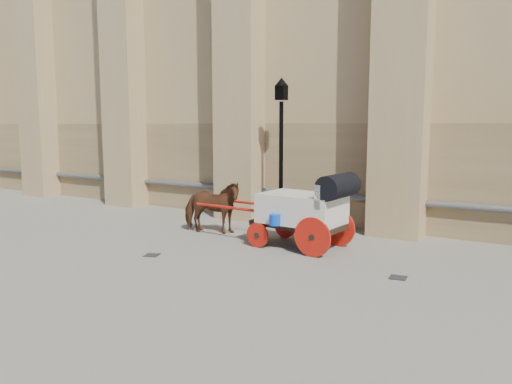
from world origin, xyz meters
The scene contains 6 objects.
ground centered at (0.00, 0.00, 0.00)m, with size 90.00×90.00×0.00m, color #6E695C.
horse centered at (-0.41, 1.29, 0.73)m, with size 0.79×1.72×1.46m, color brown.
carriage centered at (2.54, 1.12, 1.00)m, with size 4.29×1.55×1.85m.
street_lamp centered at (0.75, 3.13, 2.29)m, with size 0.40×0.40×4.29m.
drain_grate_near centered at (-0.17, -1.33, 0.01)m, with size 0.32×0.32×0.01m, color black.
drain_grate_far centered at (5.11, -0.10, 0.01)m, with size 0.32×0.32×0.01m, color black.
Camera 1 is at (7.63, -9.55, 2.95)m, focal length 35.00 mm.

